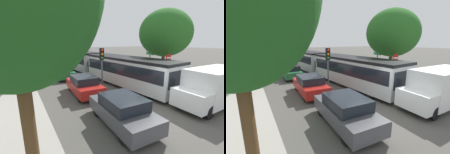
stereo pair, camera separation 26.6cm
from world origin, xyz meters
The scene contains 14 objects.
ground_plane centered at (0.00, 0.00, 0.00)m, with size 200.00×200.00×0.00m, color #4F4C47.
kerb_strip_left centered at (-6.43, 14.62, 0.07)m, with size 3.20×39.24×0.14m, color #9E998E.
articulated_bus centered at (2.01, 9.03, 1.48)m, with size 3.88×17.35×2.56m.
city_bus_rear centered at (-1.87, 29.24, 1.45)m, with size 2.94×11.70×2.50m.
queued_car_graphite centered at (-1.93, 0.28, 0.72)m, with size 1.98×4.18×1.42m.
queued_car_red centered at (-1.85, 5.22, 0.72)m, with size 1.99×4.20×1.42m.
queued_car_green centered at (-1.78, 11.17, 0.70)m, with size 1.93×4.07×1.38m.
queued_car_tan centered at (-2.00, 16.36, 0.78)m, with size 2.15×4.55×1.54m.
white_van centered at (4.00, -0.91, 1.24)m, with size 5.06×2.13×2.31m.
traffic_light centered at (-0.36, 5.11, 2.50)m, with size 0.37×0.39×3.40m.
no_entry_sign centered at (5.54, 3.61, 1.88)m, with size 0.70×0.08×2.82m.
direction_sign_post centered at (6.43, 6.67, 2.57)m, with size 0.36×1.38×3.60m.
tree_left_mid centered at (-6.02, 9.36, 4.86)m, with size 4.27×4.27×7.43m.
tree_right_near centered at (6.99, 5.37, 4.69)m, with size 5.15×5.15×7.02m.
Camera 2 is at (-5.57, -5.12, 3.85)m, focal length 24.00 mm.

